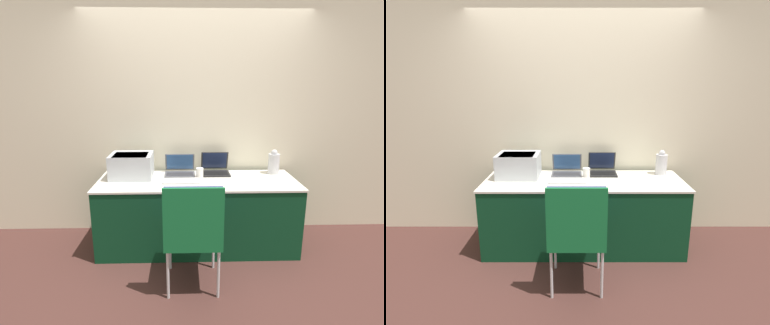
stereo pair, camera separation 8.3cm
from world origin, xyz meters
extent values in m
plane|color=#472823|center=(0.00, 0.00, 0.00)|extent=(14.00, 14.00, 0.00)
cube|color=beige|center=(0.00, 0.81, 1.30)|extent=(8.00, 0.05, 2.60)
cube|color=#0C381E|center=(0.00, 0.35, 0.37)|extent=(2.06, 0.70, 0.73)
cube|color=silver|center=(0.00, 0.35, 0.74)|extent=(2.08, 0.72, 0.02)
cube|color=#B2B7BC|center=(-0.70, 0.48, 0.88)|extent=(0.44, 0.37, 0.26)
cube|color=#51565B|center=(-0.70, 0.44, 0.98)|extent=(0.35, 0.28, 0.05)
cube|color=#4C4C51|center=(-0.19, 0.52, 0.76)|extent=(0.33, 0.21, 0.02)
cube|color=#2D2D30|center=(-0.19, 0.51, 0.77)|extent=(0.29, 0.12, 0.00)
cube|color=#4C4C51|center=(-0.19, 0.66, 0.87)|extent=(0.33, 0.08, 0.20)
cube|color=#2D5184|center=(-0.19, 0.66, 0.87)|extent=(0.30, 0.07, 0.18)
cube|color=black|center=(0.21, 0.54, 0.76)|extent=(0.31, 0.22, 0.02)
cube|color=black|center=(0.21, 0.53, 0.77)|extent=(0.27, 0.12, 0.00)
cube|color=black|center=(0.21, 0.70, 0.87)|extent=(0.31, 0.09, 0.21)
cube|color=#192342|center=(0.21, 0.69, 0.88)|extent=(0.28, 0.07, 0.19)
cube|color=silver|center=(-0.17, 0.28, 0.76)|extent=(0.38, 0.18, 0.02)
cylinder|color=white|center=(0.03, 0.43, 0.80)|extent=(0.08, 0.08, 0.10)
cylinder|color=white|center=(0.03, 0.43, 0.85)|extent=(0.08, 0.08, 0.01)
cylinder|color=silver|center=(0.86, 0.56, 0.86)|extent=(0.13, 0.13, 0.23)
sphere|color=silver|center=(0.86, 0.56, 0.99)|extent=(0.07, 0.07, 0.07)
cube|color=navy|center=(-0.07, -0.30, 0.47)|extent=(0.45, 0.45, 0.04)
cube|color=navy|center=(-0.07, -0.51, 0.73)|extent=(0.45, 0.03, 0.49)
cylinder|color=silver|center=(-0.28, -0.09, 0.22)|extent=(0.02, 0.02, 0.45)
cylinder|color=silver|center=(0.13, -0.09, 0.22)|extent=(0.02, 0.02, 0.45)
cylinder|color=silver|center=(-0.28, -0.51, 0.22)|extent=(0.02, 0.02, 0.45)
cylinder|color=silver|center=(0.13, -0.51, 0.22)|extent=(0.02, 0.02, 0.45)
cube|color=#146633|center=(-0.07, -0.54, 0.71)|extent=(0.47, 0.02, 0.53)
camera|label=1|loc=(-0.14, -2.64, 1.71)|focal=28.00mm
camera|label=2|loc=(-0.06, -2.64, 1.71)|focal=28.00mm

